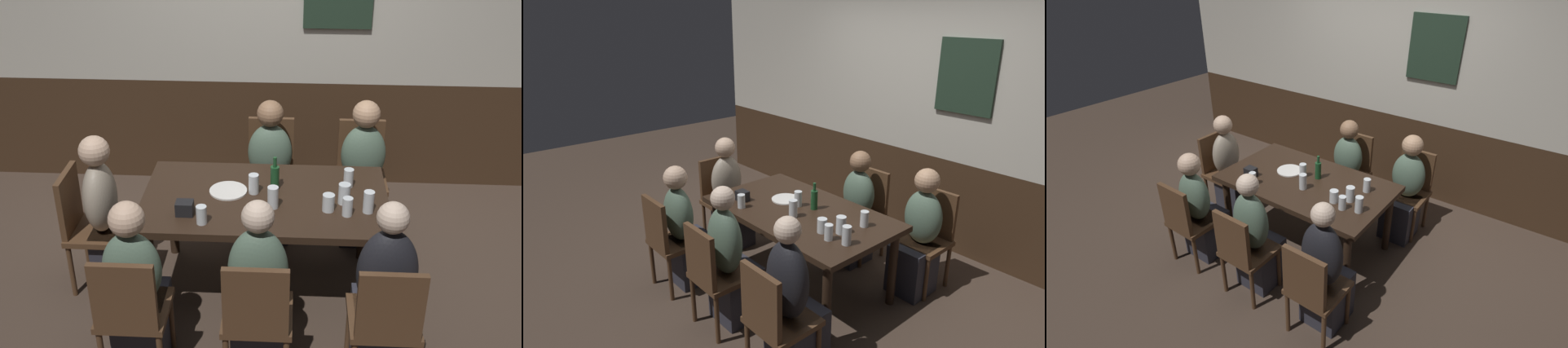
{
  "view_description": "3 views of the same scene",
  "coord_description": "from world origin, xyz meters",
  "views": [
    {
      "loc": [
        0.18,
        -3.71,
        2.9
      ],
      "look_at": [
        -0.02,
        -0.09,
        0.96
      ],
      "focal_mm": 44.67,
      "sensor_mm": 36.0,
      "label": 1
    },
    {
      "loc": [
        2.61,
        -2.45,
        2.38
      ],
      "look_at": [
        -0.11,
        -0.09,
        1.06
      ],
      "focal_mm": 31.54,
      "sensor_mm": 36.0,
      "label": 2
    },
    {
      "loc": [
        1.94,
        -2.62,
        2.65
      ],
      "look_at": [
        0.02,
        -0.01,
        0.82
      ],
      "focal_mm": 27.04,
      "sensor_mm": 36.0,
      "label": 3
    }
  ],
  "objects": [
    {
      "name": "chair_right_far",
      "position": [
        0.72,
        0.89,
        0.5
      ],
      "size": [
        0.4,
        0.4,
        0.88
      ],
      "color": "#513521",
      "rests_on": "ground_plane"
    },
    {
      "name": "pint_glass_stout",
      "position": [
        -0.08,
        0.05,
        0.8
      ],
      "size": [
        0.07,
        0.07,
        0.14
      ],
      "color": "silver",
      "rests_on": "dining_table"
    },
    {
      "name": "chair_mid_far",
      "position": [
        0.0,
        0.89,
        0.5
      ],
      "size": [
        0.4,
        0.4,
        0.88
      ],
      "color": "#513521",
      "rests_on": "ground_plane"
    },
    {
      "name": "person_mid_near",
      "position": [
        0.0,
        -0.73,
        0.49
      ],
      "size": [
        0.34,
        0.37,
        1.16
      ],
      "color": "#2D2D38",
      "rests_on": "ground_plane"
    },
    {
      "name": "ground_plane",
      "position": [
        0.0,
        0.0,
        0.0
      ],
      "size": [
        12.0,
        12.0,
        0.0
      ],
      "primitive_type": "plane",
      "color": "#423328"
    },
    {
      "name": "person_right_near",
      "position": [
        0.72,
        -0.73,
        0.49
      ],
      "size": [
        0.34,
        0.37,
        1.17
      ],
      "color": "#2D2D38",
      "rests_on": "ground_plane"
    },
    {
      "name": "wall_back",
      "position": [
        0.0,
        1.65,
        1.3
      ],
      "size": [
        6.4,
        0.13,
        2.6
      ],
      "color": "#3D2819",
      "rests_on": "ground_plane"
    },
    {
      "name": "chair_mid_near",
      "position": [
        0.0,
        -0.89,
        0.5
      ],
      "size": [
        0.4,
        0.4,
        0.88
      ],
      "color": "#513521",
      "rests_on": "ground_plane"
    },
    {
      "name": "plate_white_large",
      "position": [
        -0.25,
        0.06,
        0.75
      ],
      "size": [
        0.25,
        0.25,
        0.01
      ],
      "primitive_type": "cylinder",
      "color": "white",
      "rests_on": "dining_table"
    },
    {
      "name": "tumbler_short",
      "position": [
        0.56,
        0.17,
        0.8
      ],
      "size": [
        0.07,
        0.07,
        0.13
      ],
      "color": "silver",
      "rests_on": "dining_table"
    },
    {
      "name": "condiment_caddy",
      "position": [
        -0.49,
        -0.25,
        0.79
      ],
      "size": [
        0.11,
        0.09,
        0.09
      ],
      "primitive_type": "cube",
      "color": "black",
      "rests_on": "dining_table"
    },
    {
      "name": "dining_table",
      "position": [
        0.0,
        0.0,
        0.66
      ],
      "size": [
        1.63,
        0.95,
        0.74
      ],
      "color": "black",
      "rests_on": "ground_plane"
    },
    {
      "name": "beer_glass_tall",
      "position": [
        0.66,
        -0.15,
        0.8
      ],
      "size": [
        0.07,
        0.07,
        0.15
      ],
      "color": "silver",
      "rests_on": "dining_table"
    },
    {
      "name": "beer_bottle_green",
      "position": [
        0.06,
        0.11,
        0.83
      ],
      "size": [
        0.06,
        0.06,
        0.24
      ],
      "color": "#194723",
      "rests_on": "dining_table"
    },
    {
      "name": "person_mid_far",
      "position": [
        -0.0,
        0.73,
        0.47
      ],
      "size": [
        0.34,
        0.37,
        1.11
      ],
      "color": "#2D2D38",
      "rests_on": "ground_plane"
    },
    {
      "name": "chair_head_west",
      "position": [
        -1.23,
        0.0,
        0.5
      ],
      "size": [
        0.4,
        0.4,
        0.88
      ],
      "color": "#513521",
      "rests_on": "ground_plane"
    },
    {
      "name": "chair_right_near",
      "position": [
        0.72,
        -0.89,
        0.5
      ],
      "size": [
        0.4,
        0.4,
        0.88
      ],
      "color": "#513521",
      "rests_on": "ground_plane"
    },
    {
      "name": "pint_glass_amber",
      "position": [
        0.53,
        -0.2,
        0.79
      ],
      "size": [
        0.07,
        0.07,
        0.12
      ],
      "color": "silver",
      "rests_on": "dining_table"
    },
    {
      "name": "beer_glass_half",
      "position": [
        0.41,
        -0.15,
        0.79
      ],
      "size": [
        0.08,
        0.08,
        0.11
      ],
      "color": "silver",
      "rests_on": "dining_table"
    },
    {
      "name": "pint_glass_pale",
      "position": [
        0.52,
        -0.05,
        0.8
      ],
      "size": [
        0.08,
        0.08,
        0.14
      ],
      "color": "silver",
      "rests_on": "dining_table"
    },
    {
      "name": "highball_clear",
      "position": [
        -0.37,
        -0.34,
        0.79
      ],
      "size": [
        0.07,
        0.07,
        0.12
      ],
      "color": "silver",
      "rests_on": "dining_table"
    },
    {
      "name": "person_right_far",
      "position": [
        0.72,
        0.73,
        0.48
      ],
      "size": [
        0.34,
        0.37,
        1.13
      ],
      "color": "#2D2D38",
      "rests_on": "ground_plane"
    },
    {
      "name": "person_left_near",
      "position": [
        -0.72,
        -0.73,
        0.48
      ],
      "size": [
        0.34,
        0.37,
        1.13
      ],
      "color": "#2D2D38",
      "rests_on": "ground_plane"
    },
    {
      "name": "tumbler_water",
      "position": [
        0.06,
        -0.13,
        0.8
      ],
      "size": [
        0.07,
        0.07,
        0.15
      ],
      "color": "silver",
      "rests_on": "dining_table"
    },
    {
      "name": "person_head_west",
      "position": [
        -1.07,
        0.0,
        0.49
      ],
      "size": [
        0.37,
        0.34,
        1.15
      ],
      "color": "#2D2D38",
      "rests_on": "ground_plane"
    },
    {
      "name": "chair_left_near",
      "position": [
        -0.72,
        -0.89,
        0.5
      ],
      "size": [
        0.4,
        0.4,
        0.88
      ],
      "color": "#513521",
      "rests_on": "ground_plane"
    }
  ]
}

